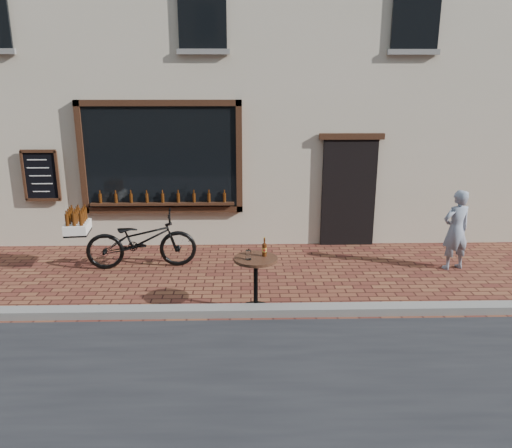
{
  "coord_description": "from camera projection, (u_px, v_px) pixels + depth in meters",
  "views": [
    {
      "loc": [
        -0.26,
        -6.5,
        3.3
      ],
      "look_at": [
        -0.06,
        1.2,
        1.1
      ],
      "focal_mm": 35.0,
      "sensor_mm": 36.0,
      "label": 1
    }
  ],
  "objects": [
    {
      "name": "shop_building",
      "position": [
        253.0,
        9.0,
        12.04
      ],
      "size": [
        28.0,
        6.2,
        10.0
      ],
      "color": "beige",
      "rests_on": "ground"
    },
    {
      "name": "kerb",
      "position": [
        262.0,
        310.0,
        7.34
      ],
      "size": [
        90.0,
        0.25,
        0.12
      ],
      "primitive_type": "cube",
      "color": "slate",
      "rests_on": "ground"
    },
    {
      "name": "pedestrian",
      "position": [
        456.0,
        230.0,
        8.96
      ],
      "size": [
        0.61,
        0.48,
        1.47
      ],
      "primitive_type": "imported",
      "rotation": [
        0.0,
        0.0,
        3.42
      ],
      "color": "gray",
      "rests_on": "ground"
    },
    {
      "name": "cargo_bicycle",
      "position": [
        139.0,
        240.0,
        9.08
      ],
      "size": [
        2.34,
        0.91,
        1.11
      ],
      "rotation": [
        0.0,
        0.0,
        1.68
      ],
      "color": "black",
      "rests_on": "ground"
    },
    {
      "name": "bistro_table",
      "position": [
        256.0,
        273.0,
        7.34
      ],
      "size": [
        0.65,
        0.65,
        1.11
      ],
      "color": "black",
      "rests_on": "ground"
    },
    {
      "name": "ground",
      "position": [
        262.0,
        320.0,
        7.16
      ],
      "size": [
        90.0,
        90.0,
        0.0
      ],
      "primitive_type": "plane",
      "color": "#52221A",
      "rests_on": "ground"
    }
  ]
}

